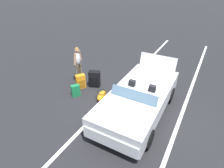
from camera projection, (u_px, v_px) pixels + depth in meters
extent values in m
plane|color=black|center=(137.00, 113.00, 6.75)|extent=(80.00, 80.00, 0.00)
cube|color=silver|center=(107.00, 103.00, 7.29)|extent=(18.00, 0.12, 0.01)
cube|color=silver|center=(177.00, 126.00, 6.16)|extent=(18.00, 0.12, 0.01)
cube|color=silver|center=(139.00, 99.00, 6.43)|extent=(4.11, 1.79, 0.64)
cube|color=silver|center=(120.00, 127.00, 5.41)|extent=(1.32, 1.68, 0.38)
cube|color=slate|center=(134.00, 95.00, 5.81)|extent=(0.19, 1.55, 0.31)
cube|color=black|center=(152.00, 89.00, 6.21)|extent=(0.16, 0.22, 0.22)
cube|color=black|center=(132.00, 83.00, 6.52)|extent=(0.16, 0.22, 0.22)
cube|color=silver|center=(158.00, 63.00, 7.59)|extent=(0.19, 1.50, 0.63)
cylinder|color=black|center=(148.00, 139.00, 5.31)|extent=(0.60, 0.22, 0.60)
cylinder|color=black|center=(100.00, 120.00, 5.98)|extent=(0.60, 0.22, 0.60)
cylinder|color=black|center=(170.00, 95.00, 7.22)|extent=(0.60, 0.22, 0.60)
cylinder|color=black|center=(132.00, 84.00, 7.89)|extent=(0.60, 0.22, 0.60)
cube|color=black|center=(95.00, 79.00, 8.16)|extent=(0.44, 0.55, 0.74)
cube|color=black|center=(94.00, 82.00, 8.06)|extent=(0.16, 0.36, 0.41)
sphere|color=black|center=(99.00, 85.00, 8.41)|extent=(0.04, 0.04, 0.04)
sphere|color=black|center=(92.00, 84.00, 8.44)|extent=(0.04, 0.04, 0.04)
cube|color=orange|center=(81.00, 81.00, 8.10)|extent=(0.47, 0.43, 0.62)
cube|color=#A25F13|center=(82.00, 84.00, 8.02)|extent=(0.27, 0.20, 0.34)
cylinder|color=gray|center=(82.00, 70.00, 7.93)|extent=(0.03, 0.03, 0.36)
cylinder|color=gray|center=(77.00, 71.00, 7.85)|extent=(0.03, 0.03, 0.36)
cylinder|color=black|center=(79.00, 67.00, 7.80)|extent=(0.20, 0.15, 0.03)
sphere|color=black|center=(83.00, 85.00, 8.37)|extent=(0.04, 0.04, 0.04)
sphere|color=black|center=(77.00, 87.00, 8.26)|extent=(0.04, 0.04, 0.04)
cube|color=#19723F|center=(76.00, 91.00, 7.57)|extent=(0.39, 0.35, 0.50)
sphere|color=black|center=(78.00, 94.00, 7.79)|extent=(0.04, 0.04, 0.04)
sphere|color=black|center=(73.00, 95.00, 7.70)|extent=(0.04, 0.04, 0.04)
ellipsoid|color=orange|center=(102.00, 96.00, 7.43)|extent=(0.68, 0.41, 0.30)
torus|color=black|center=(102.00, 92.00, 7.34)|extent=(0.43, 0.43, 0.02)
cylinder|color=#4C3F2D|center=(80.00, 72.00, 8.64)|extent=(0.16, 0.16, 0.82)
cylinder|color=#4C3F2D|center=(78.00, 74.00, 8.48)|extent=(0.16, 0.16, 0.82)
ellipsoid|color=silver|center=(78.00, 59.00, 8.19)|extent=(0.34, 0.24, 0.60)
sphere|color=#A37556|center=(77.00, 50.00, 7.99)|extent=(0.21, 0.21, 0.21)
sphere|color=olive|center=(77.00, 49.00, 7.96)|extent=(0.18, 0.18, 0.18)
cylinder|color=#A37556|center=(80.00, 56.00, 8.32)|extent=(0.20, 0.11, 0.53)
cylinder|color=#A37556|center=(75.00, 59.00, 8.00)|extent=(0.20, 0.11, 0.53)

